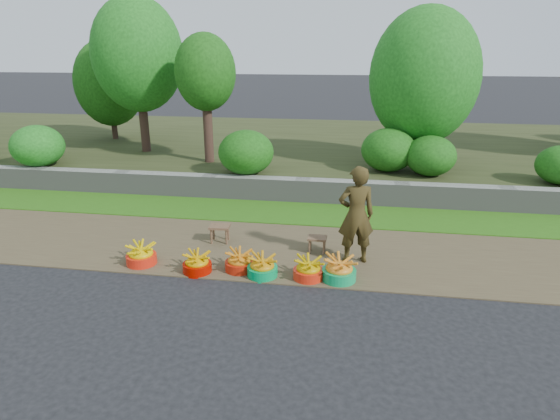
% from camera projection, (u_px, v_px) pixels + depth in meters
% --- Properties ---
extents(ground_plane, '(120.00, 120.00, 0.00)m').
position_uv_depth(ground_plane, '(273.00, 285.00, 7.10)').
color(ground_plane, black).
rests_on(ground_plane, ground).
extents(dirt_shoulder, '(80.00, 2.50, 0.02)m').
position_uv_depth(dirt_shoulder, '(285.00, 251.00, 8.26)').
color(dirt_shoulder, '#4E422B').
rests_on(dirt_shoulder, ground).
extents(grass_verge, '(80.00, 1.50, 0.04)m').
position_uv_depth(grass_verge, '(298.00, 213.00, 10.13)').
color(grass_verge, '#2C6413').
rests_on(grass_verge, ground).
extents(retaining_wall, '(80.00, 0.35, 0.55)m').
position_uv_depth(retaining_wall, '(303.00, 191.00, 10.84)').
color(retaining_wall, gray).
rests_on(retaining_wall, ground).
extents(earth_bank, '(80.00, 10.00, 0.50)m').
position_uv_depth(earth_bank, '(319.00, 149.00, 15.42)').
color(earth_bank, '#303719').
rests_on(earth_bank, ground).
extents(vegetation, '(35.25, 7.56, 4.70)m').
position_uv_depth(vegetation, '(234.00, 71.00, 13.29)').
color(vegetation, '#39251C').
rests_on(vegetation, earth_bank).
extents(basin_a, '(0.49, 0.49, 0.37)m').
position_uv_depth(basin_a, '(141.00, 255.00, 7.70)').
color(basin_a, red).
rests_on(basin_a, ground).
extents(basin_b, '(0.46, 0.46, 0.34)m').
position_uv_depth(basin_b, '(197.00, 264.00, 7.43)').
color(basin_b, '#A20B00').
rests_on(basin_b, ground).
extents(basin_c, '(0.47, 0.47, 0.35)m').
position_uv_depth(basin_c, '(239.00, 262.00, 7.49)').
color(basin_c, '#A81C09').
rests_on(basin_c, ground).
extents(basin_d, '(0.48, 0.48, 0.36)m').
position_uv_depth(basin_d, '(262.00, 267.00, 7.30)').
color(basin_d, '#00944A').
rests_on(basin_d, ground).
extents(basin_e, '(0.47, 0.47, 0.35)m').
position_uv_depth(basin_e, '(308.00, 270.00, 7.22)').
color(basin_e, red).
rests_on(basin_e, ground).
extents(basin_f, '(0.52, 0.52, 0.39)m').
position_uv_depth(basin_f, '(339.00, 270.00, 7.17)').
color(basin_f, '#0C9851').
rests_on(basin_f, ground).
extents(stool_left, '(0.38, 0.31, 0.32)m').
position_uv_depth(stool_left, '(220.00, 229.00, 8.54)').
color(stool_left, brown).
rests_on(stool_left, dirt_shoulder).
extents(stool_right, '(0.33, 0.25, 0.29)m').
position_uv_depth(stool_right, '(317.00, 240.00, 8.11)').
color(stool_right, brown).
rests_on(stool_right, dirt_shoulder).
extents(vendor_woman, '(0.67, 0.52, 1.64)m').
position_uv_depth(vendor_woman, '(356.00, 215.00, 7.58)').
color(vendor_woman, black).
rests_on(vendor_woman, dirt_shoulder).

